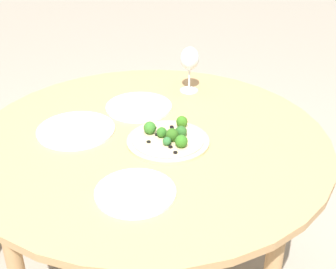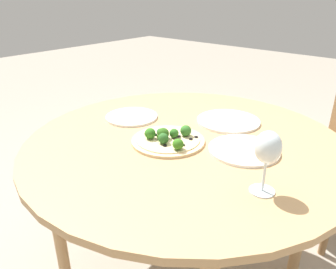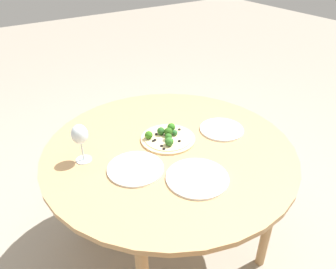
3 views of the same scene
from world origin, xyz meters
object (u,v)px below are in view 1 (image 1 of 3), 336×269
at_px(pizza, 169,138).
at_px(plate_near, 139,107).
at_px(plate_far, 135,192).
at_px(plate_side, 76,130).
at_px(wine_glass, 190,60).

distance_m(pizza, plate_near, 0.28).
distance_m(plate_far, plate_side, 0.42).
bearing_deg(plate_near, plate_far, 4.01).
xyz_separation_m(plate_far, plate_side, (-0.35, -0.24, 0.00)).
relative_size(pizza, plate_far, 1.20).
bearing_deg(wine_glass, pizza, -9.36).
bearing_deg(plate_far, wine_glass, 167.66).
xyz_separation_m(plate_near, plate_side, (0.19, -0.20, 0.00)).
height_order(plate_far, plate_side, same).
relative_size(plate_near, plate_far, 1.09).
bearing_deg(plate_side, plate_near, 132.93).
relative_size(plate_far, plate_side, 0.85).
height_order(wine_glass, plate_side, wine_glass).
bearing_deg(pizza, plate_near, -153.87).
bearing_deg(wine_glass, plate_far, -12.34).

